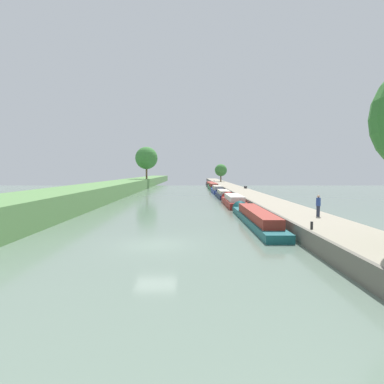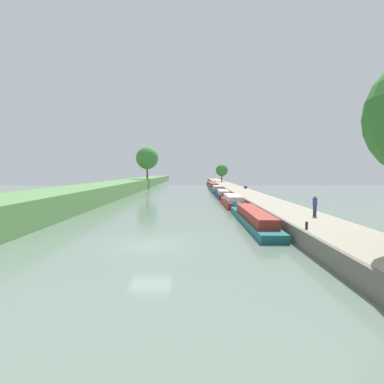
{
  "view_description": "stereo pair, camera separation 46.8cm",
  "coord_description": "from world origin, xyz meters",
  "px_view_note": "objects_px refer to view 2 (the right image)",
  "views": [
    {
      "loc": [
        2.23,
        -19.38,
        4.52
      ],
      "look_at": [
        2.3,
        34.06,
        1.0
      ],
      "focal_mm": 29.96,
      "sensor_mm": 36.0,
      "label": 1
    },
    {
      "loc": [
        2.7,
        -19.38,
        4.52
      ],
      "look_at": [
        2.3,
        34.06,
        1.0
      ],
      "focal_mm": 29.96,
      "sensor_mm": 36.0,
      "label": 2
    }
  ],
  "objects_px": {
    "person_walking": "(315,205)",
    "mooring_bollard_far": "(215,181)",
    "mooring_bollard_near": "(307,225)",
    "narrowboat_green": "(213,186)",
    "narrowboat_teal": "(251,217)",
    "narrowboat_black": "(211,184)",
    "narrowboat_blue": "(217,190)",
    "narrowboat_red": "(232,201)",
    "narrowboat_navy": "(223,194)",
    "park_bench": "(246,187)"
  },
  "relations": [
    {
      "from": "narrowboat_red",
      "to": "mooring_bollard_near",
      "type": "height_order",
      "value": "mooring_bollard_near"
    },
    {
      "from": "person_walking",
      "to": "narrowboat_red",
      "type": "bearing_deg",
      "value": 103.41
    },
    {
      "from": "narrowboat_navy",
      "to": "narrowboat_black",
      "type": "height_order",
      "value": "narrowboat_navy"
    },
    {
      "from": "narrowboat_red",
      "to": "narrowboat_black",
      "type": "relative_size",
      "value": 0.68
    },
    {
      "from": "narrowboat_teal",
      "to": "narrowboat_navy",
      "type": "bearing_deg",
      "value": 90.3
    },
    {
      "from": "narrowboat_black",
      "to": "mooring_bollard_near",
      "type": "distance_m",
      "value": 78.04
    },
    {
      "from": "narrowboat_blue",
      "to": "park_bench",
      "type": "relative_size",
      "value": 7.66
    },
    {
      "from": "narrowboat_navy",
      "to": "mooring_bollard_near",
      "type": "relative_size",
      "value": 24.82
    },
    {
      "from": "narrowboat_teal",
      "to": "park_bench",
      "type": "xyz_separation_m",
      "value": [
        5.34,
        36.54,
        0.84
      ]
    },
    {
      "from": "narrowboat_teal",
      "to": "narrowboat_red",
      "type": "relative_size",
      "value": 1.47
    },
    {
      "from": "narrowboat_teal",
      "to": "narrowboat_navy",
      "type": "height_order",
      "value": "narrowboat_navy"
    },
    {
      "from": "narrowboat_green",
      "to": "mooring_bollard_far",
      "type": "xyz_separation_m",
      "value": [
        2.0,
        24.57,
        0.61
      ]
    },
    {
      "from": "person_walking",
      "to": "park_bench",
      "type": "distance_m",
      "value": 39.79
    },
    {
      "from": "narrowboat_blue",
      "to": "narrowboat_black",
      "type": "bearing_deg",
      "value": 89.56
    },
    {
      "from": "narrowboat_red",
      "to": "narrowboat_green",
      "type": "height_order",
      "value": "narrowboat_green"
    },
    {
      "from": "narrowboat_teal",
      "to": "narrowboat_black",
      "type": "distance_m",
      "value": 69.4
    },
    {
      "from": "narrowboat_red",
      "to": "narrowboat_blue",
      "type": "relative_size",
      "value": 0.99
    },
    {
      "from": "narrowboat_red",
      "to": "mooring_bollard_near",
      "type": "distance_m",
      "value": 23.47
    },
    {
      "from": "narrowboat_black",
      "to": "mooring_bollard_near",
      "type": "xyz_separation_m",
      "value": [
        1.77,
        -78.02,
        0.74
      ]
    },
    {
      "from": "narrowboat_teal",
      "to": "narrowboat_blue",
      "type": "relative_size",
      "value": 1.46
    },
    {
      "from": "person_walking",
      "to": "narrowboat_green",
      "type": "bearing_deg",
      "value": 94.64
    },
    {
      "from": "narrowboat_teal",
      "to": "narrowboat_green",
      "type": "bearing_deg",
      "value": 90.23
    },
    {
      "from": "narrowboat_navy",
      "to": "mooring_bollard_far",
      "type": "height_order",
      "value": "mooring_bollard_far"
    },
    {
      "from": "narrowboat_green",
      "to": "park_bench",
      "type": "distance_m",
      "value": 16.66
    },
    {
      "from": "narrowboat_teal",
      "to": "narrowboat_green",
      "type": "relative_size",
      "value": 1.13
    },
    {
      "from": "person_walking",
      "to": "mooring_bollard_far",
      "type": "distance_m",
      "value": 80.08
    },
    {
      "from": "narrowboat_teal",
      "to": "person_walking",
      "type": "bearing_deg",
      "value": -37.02
    },
    {
      "from": "mooring_bollard_near",
      "to": "narrowboat_green",
      "type": "bearing_deg",
      "value": 91.88
    },
    {
      "from": "person_walking",
      "to": "mooring_bollard_near",
      "type": "distance_m",
      "value": 5.97
    },
    {
      "from": "mooring_bollard_near",
      "to": "mooring_bollard_far",
      "type": "xyz_separation_m",
      "value": [
        0.0,
        85.42,
        0.0
      ]
    },
    {
      "from": "narrowboat_navy",
      "to": "narrowboat_green",
      "type": "height_order",
      "value": "narrowboat_green"
    },
    {
      "from": "narrowboat_blue",
      "to": "person_walking",
      "type": "height_order",
      "value": "person_walking"
    },
    {
      "from": "narrowboat_black",
      "to": "mooring_bollard_near",
      "type": "height_order",
      "value": "mooring_bollard_near"
    },
    {
      "from": "person_walking",
      "to": "narrowboat_navy",
      "type": "bearing_deg",
      "value": 98.35
    },
    {
      "from": "narrowboat_blue",
      "to": "narrowboat_red",
      "type": "bearing_deg",
      "value": -89.5
    },
    {
      "from": "narrowboat_teal",
      "to": "narrowboat_black",
      "type": "xyz_separation_m",
      "value": [
        0.02,
        69.4,
        -0.02
      ]
    },
    {
      "from": "narrowboat_teal",
      "to": "mooring_bollard_near",
      "type": "bearing_deg",
      "value": -78.27
    },
    {
      "from": "narrowboat_blue",
      "to": "narrowboat_green",
      "type": "distance_m",
      "value": 13.06
    },
    {
      "from": "narrowboat_blue",
      "to": "narrowboat_green",
      "type": "xyz_separation_m",
      "value": [
        0.0,
        13.06,
        0.03
      ]
    },
    {
      "from": "narrowboat_teal",
      "to": "mooring_bollard_near",
      "type": "xyz_separation_m",
      "value": [
        1.79,
        -8.62,
        0.72
      ]
    },
    {
      "from": "narrowboat_teal",
      "to": "narrowboat_blue",
      "type": "bearing_deg",
      "value": 90.32
    },
    {
      "from": "narrowboat_red",
      "to": "narrowboat_blue",
      "type": "bearing_deg",
      "value": 90.5
    },
    {
      "from": "narrowboat_navy",
      "to": "person_walking",
      "type": "height_order",
      "value": "person_walking"
    },
    {
      "from": "narrowboat_teal",
      "to": "mooring_bollard_far",
      "type": "xyz_separation_m",
      "value": [
        1.79,
        76.8,
        0.72
      ]
    },
    {
      "from": "narrowboat_red",
      "to": "narrowboat_black",
      "type": "xyz_separation_m",
      "value": [
        0.02,
        54.62,
        -0.07
      ]
    },
    {
      "from": "narrowboat_teal",
      "to": "mooring_bollard_far",
      "type": "relative_size",
      "value": 37.18
    },
    {
      "from": "narrowboat_red",
      "to": "narrowboat_black",
      "type": "distance_m",
      "value": 54.62
    },
    {
      "from": "narrowboat_black",
      "to": "mooring_bollard_far",
      "type": "distance_m",
      "value": 7.65
    },
    {
      "from": "narrowboat_red",
      "to": "narrowboat_navy",
      "type": "height_order",
      "value": "narrowboat_red"
    },
    {
      "from": "mooring_bollard_far",
      "to": "person_walking",
      "type": "bearing_deg",
      "value": -88.21
    }
  ]
}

